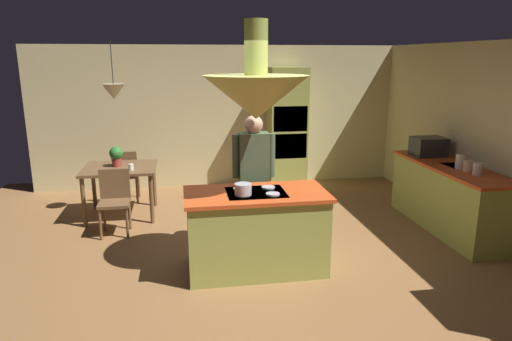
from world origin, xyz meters
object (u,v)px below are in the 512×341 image
dining_table (120,173)px  microwave_on_counter (429,147)px  chair_facing_island (115,197)px  cooking_pot_on_cooktop (243,189)px  canister_flour (478,169)px  person_at_island (254,173)px  cup_on_table (131,167)px  kitchen_island (256,231)px  potted_plant_on_table (116,155)px  oven_tower (286,129)px  chair_by_back_wall (126,172)px  canister_tea (460,162)px  canister_sugar (469,166)px

dining_table → microwave_on_counter: size_ratio=2.28×
chair_facing_island → cooking_pot_on_cooktop: bearing=-45.1°
canister_flour → microwave_on_counter: bearing=90.0°
person_at_island → cup_on_table: (-1.59, 1.19, -0.15)m
dining_table → chair_facing_island: 0.70m
chair_facing_island → cup_on_table: chair_facing_island is taller
cup_on_table → kitchen_island: bearing=-51.1°
chair_facing_island → cooking_pot_on_cooktop: size_ratio=4.83×
potted_plant_on_table → oven_tower: bearing=21.2°
dining_table → chair_by_back_wall: size_ratio=1.21×
cooking_pot_on_cooktop → canister_flour: bearing=7.6°
microwave_on_counter → cooking_pot_on_cooktop: size_ratio=2.56×
dining_table → canister_flour: size_ratio=6.77×
canister_flour → canister_tea: canister_tea is taller
kitchen_island → chair_facing_island: size_ratio=1.80×
potted_plant_on_table → chair_by_back_wall: bearing=86.7°
kitchen_island → potted_plant_on_table: potted_plant_on_table is taller
microwave_on_counter → cooking_pot_on_cooktop: bearing=-152.4°
oven_tower → canister_tea: 3.14m
chair_by_back_wall → cooking_pot_on_cooktop: cooking_pot_on_cooktop is taller
oven_tower → canister_flour: size_ratio=14.03×
chair_facing_island → canister_flour: 4.71m
canister_flour → oven_tower: bearing=120.3°
person_at_island → chair_facing_island: bearing=157.5°
kitchen_island → microwave_on_counter: (2.84, 1.44, 0.59)m
potted_plant_on_table → microwave_on_counter: microwave_on_counter is taller
dining_table → potted_plant_on_table: bearing=129.8°
oven_tower → canister_sugar: bearing=-58.1°
chair_facing_island → canister_flour: bearing=-14.2°
kitchen_island → chair_by_back_wall: 3.26m
canister_flour → cooking_pot_on_cooktop: bearing=-172.4°
kitchen_island → cooking_pot_on_cooktop: bearing=-140.9°
cup_on_table → canister_sugar: bearing=-18.1°
cooking_pot_on_cooktop → cup_on_table: bearing=124.0°
potted_plant_on_table → cooking_pot_on_cooktop: 2.77m
oven_tower → canister_sugar: size_ratio=15.06×
chair_facing_island → canister_sugar: 4.67m
canister_sugar → cooking_pot_on_cooktop: canister_sugar is taller
oven_tower → chair_facing_island: (-2.80, -1.83, -0.58)m
oven_tower → chair_by_back_wall: (-2.80, -0.46, -0.58)m
canister_sugar → dining_table: bearing=160.0°
oven_tower → canister_tea: bearing=-56.3°
oven_tower → canister_flour: 3.45m
potted_plant_on_table → canister_sugar: bearing=-20.3°
oven_tower → microwave_on_counter: bearing=-46.1°
kitchen_island → cup_on_table: (-1.51, 1.87, 0.35)m
person_at_island → canister_sugar: 2.76m
oven_tower → cooking_pot_on_cooktop: 3.60m
chair_facing_island → cooking_pot_on_cooktop: 2.23m
person_at_island → potted_plant_on_table: size_ratio=5.54×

